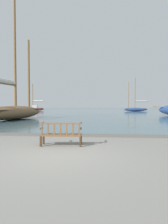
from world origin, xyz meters
TOP-DOWN VIEW (x-y plane):
  - ground_plane at (0.00, 0.00)m, footprint 160.00×160.00m
  - harbor_water at (0.00, 44.00)m, footprint 100.00×80.00m
  - quay_edge_kerb at (0.00, 3.85)m, footprint 40.00×0.30m
  - park_bench at (-0.25, 1.55)m, footprint 1.63×0.61m
  - sailboat_nearest_starboard at (-7.66, 13.54)m, footprint 4.43×9.75m
  - sailboat_mid_starboard at (8.73, 39.04)m, footprint 5.57×2.42m
  - sailboat_distant_harbor at (-15.05, 40.32)m, footprint 5.17×2.09m

SIDE VIEW (x-z plane):
  - ground_plane at x=0.00m, z-range 0.00..0.00m
  - harbor_water at x=0.00m, z-range 0.00..0.08m
  - quay_edge_kerb at x=0.00m, z-range 0.00..0.12m
  - park_bench at x=-0.25m, z-range 0.01..0.93m
  - sailboat_distant_harbor at x=-15.05m, z-range -2.59..3.88m
  - sailboat_mid_starboard at x=8.73m, z-range -3.08..4.37m
  - sailboat_nearest_starboard at x=-7.66m, z-range -5.22..7.52m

